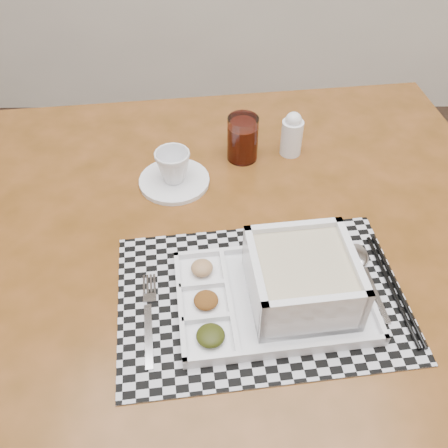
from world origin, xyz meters
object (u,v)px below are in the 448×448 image
(dining_table, at_px, (246,280))
(creamer_bottle, at_px, (292,134))
(cup, at_px, (173,166))
(serving_tray, at_px, (292,285))
(juice_glass, at_px, (243,140))

(dining_table, relative_size, creamer_bottle, 11.87)
(dining_table, relative_size, cup, 16.82)
(dining_table, relative_size, serving_tray, 3.62)
(creamer_bottle, bearing_deg, cup, -157.69)
(serving_tray, height_order, creamer_bottle, same)
(dining_table, height_order, creamer_bottle, creamer_bottle)
(cup, relative_size, creamer_bottle, 0.71)
(dining_table, height_order, cup, cup)
(serving_tray, distance_m, creamer_bottle, 0.42)
(dining_table, distance_m, creamer_bottle, 0.35)
(serving_tray, xyz_separation_m, juice_glass, (-0.07, 0.40, 0.01))
(dining_table, bearing_deg, juice_glass, 90.37)
(cup, bearing_deg, dining_table, -52.83)
(creamer_bottle, bearing_deg, serving_tray, -95.74)
(juice_glass, relative_size, creamer_bottle, 0.98)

